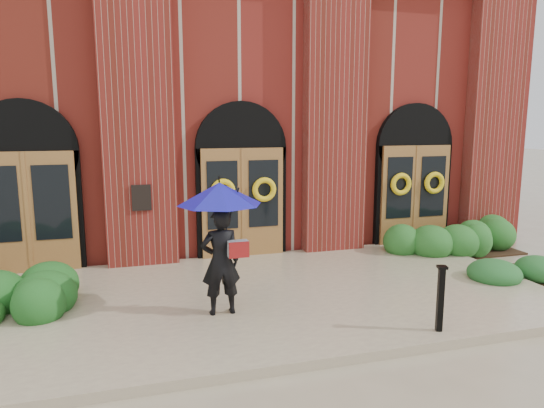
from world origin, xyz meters
name	(u,v)px	position (x,y,z in m)	size (l,w,h in m)	color
ground	(277,302)	(0.00, 0.00, 0.00)	(90.00, 90.00, 0.00)	tan
landing	(274,295)	(0.00, 0.15, 0.07)	(10.00, 5.30, 0.15)	tan
church_building	(203,114)	(0.00, 8.78, 3.50)	(16.20, 12.53, 7.00)	maroon
man_with_umbrella	(220,223)	(-1.12, -0.59, 1.65)	(1.38, 1.38, 2.15)	black
metal_post	(440,297)	(1.87, -2.17, 0.68)	(0.17, 0.17, 1.00)	black
hedge_wall_right	(453,237)	(5.20, 2.03, 0.39)	(3.05, 1.22, 0.78)	#21571E
hedge_front_right	(509,266)	(5.10, 0.00, 0.25)	(1.43, 1.23, 0.51)	#1D5221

